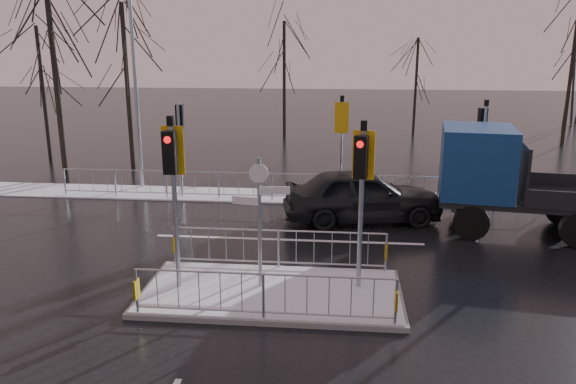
# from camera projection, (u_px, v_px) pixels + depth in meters

# --- Properties ---
(ground) EXTENTS (120.00, 120.00, 0.00)m
(ground) POSITION_uv_depth(u_px,v_px,m) (272.00, 295.00, 13.05)
(ground) COLOR black
(ground) RESTS_ON ground
(snow_verge) EXTENTS (30.00, 2.00, 0.04)m
(snow_verge) POSITION_uv_depth(u_px,v_px,m) (300.00, 197.00, 21.31)
(snow_verge) COLOR white
(snow_verge) RESTS_ON ground
(lane_markings) EXTENTS (8.00, 11.38, 0.01)m
(lane_markings) POSITION_uv_depth(u_px,v_px,m) (270.00, 301.00, 12.73)
(lane_markings) COLOR silver
(lane_markings) RESTS_ON ground
(traffic_island) EXTENTS (6.00, 3.04, 4.15)m
(traffic_island) POSITION_uv_depth(u_px,v_px,m) (271.00, 279.00, 12.96)
(traffic_island) COLOR slate
(traffic_island) RESTS_ON ground
(far_kerb_fixtures) EXTENTS (18.00, 0.65, 3.83)m
(far_kerb_fixtures) POSITION_uv_depth(u_px,v_px,m) (307.00, 174.00, 20.54)
(far_kerb_fixtures) COLOR #969CA4
(far_kerb_fixtures) RESTS_ON ground
(car_far_lane) EXTENTS (5.41, 2.94, 1.74)m
(car_far_lane) POSITION_uv_depth(u_px,v_px,m) (362.00, 195.00, 18.29)
(car_far_lane) COLOR black
(car_far_lane) RESTS_ON ground
(flatbed_truck) EXTENTS (7.21, 3.46, 3.21)m
(flatbed_truck) POSITION_uv_depth(u_px,v_px,m) (509.00, 177.00, 17.12)
(flatbed_truck) COLOR black
(flatbed_truck) RESTS_ON ground
(tree_near_a) EXTENTS (4.75, 4.75, 8.97)m
(tree_near_a) POSITION_uv_depth(u_px,v_px,m) (51.00, 32.00, 23.03)
(tree_near_a) COLOR black
(tree_near_a) RESTS_ON ground
(tree_near_b) EXTENTS (4.00, 4.00, 7.55)m
(tree_near_b) POSITION_uv_depth(u_px,v_px,m) (125.00, 55.00, 24.49)
(tree_near_b) COLOR black
(tree_near_b) RESTS_ON ground
(tree_near_c) EXTENTS (3.50, 3.50, 6.61)m
(tree_near_c) POSITION_uv_depth(u_px,v_px,m) (41.00, 69.00, 26.04)
(tree_near_c) COLOR black
(tree_near_c) RESTS_ON ground
(tree_far_a) EXTENTS (3.75, 3.75, 7.08)m
(tree_far_a) POSITION_uv_depth(u_px,v_px,m) (284.00, 58.00, 33.14)
(tree_far_a) COLOR black
(tree_far_a) RESTS_ON ground
(tree_far_b) EXTENTS (3.25, 3.25, 6.14)m
(tree_far_b) POSITION_uv_depth(u_px,v_px,m) (417.00, 68.00, 34.48)
(tree_far_b) COLOR black
(tree_far_b) RESTS_ON ground
(tree_far_c) EXTENTS (4.00, 4.00, 7.55)m
(tree_far_c) POSITION_uv_depth(u_px,v_px,m) (574.00, 53.00, 30.60)
(tree_far_c) COLOR black
(tree_far_c) RESTS_ON ground
(street_lamp_left) EXTENTS (1.25, 0.18, 8.20)m
(street_lamp_left) POSITION_uv_depth(u_px,v_px,m) (137.00, 75.00, 21.63)
(street_lamp_left) COLOR #969CA4
(street_lamp_left) RESTS_ON ground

